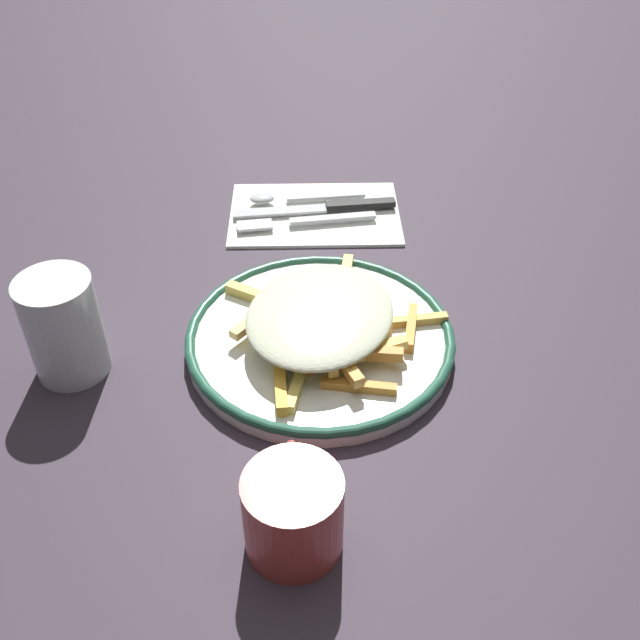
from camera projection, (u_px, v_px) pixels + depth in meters
The scene contains 9 objects.
ground_plane at pixel (320, 346), 0.75m from camera, with size 2.60×2.60×0.00m, color #342B37.
plate at pixel (320, 338), 0.75m from camera, with size 0.27×0.27×0.02m.
fries_heap at pixel (322, 317), 0.73m from camera, with size 0.24×0.23×0.04m.
napkin at pixel (315, 213), 0.95m from camera, with size 0.15×0.22×0.01m, color white.
fork at pixel (306, 221), 0.92m from camera, with size 0.04×0.18×0.01m.
knife at pixel (329, 207), 0.94m from camera, with size 0.03×0.21×0.01m.
spoon at pixel (287, 198), 0.96m from camera, with size 0.03×0.15×0.01m.
water_glass at pixel (64, 327), 0.69m from camera, with size 0.07×0.07×0.11m, color silver.
coffee_mug at pixel (293, 512), 0.55m from camera, with size 0.10×0.08×0.07m.
Camera 1 is at (-0.56, 0.03, 0.50)m, focal length 41.03 mm.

